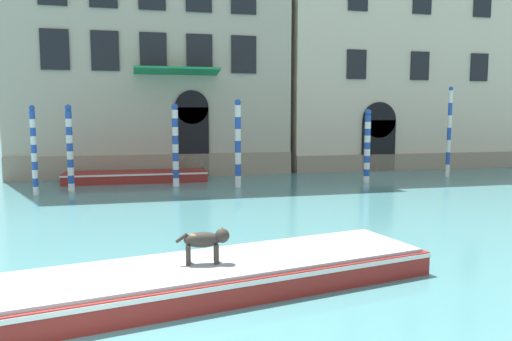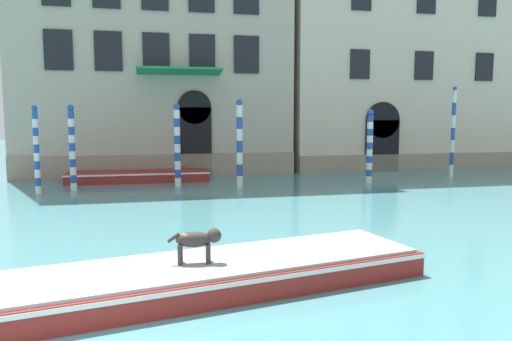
{
  "view_description": "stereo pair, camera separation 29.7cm",
  "coord_description": "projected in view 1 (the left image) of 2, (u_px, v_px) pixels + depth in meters",
  "views": [
    {
      "loc": [
        0.68,
        -5.79,
        3.23
      ],
      "look_at": [
        4.75,
        11.27,
        1.2
      ],
      "focal_mm": 35.0,
      "sensor_mm": 36.0,
      "label": 1
    },
    {
      "loc": [
        0.97,
        -5.85,
        3.23
      ],
      "look_at": [
        4.75,
        11.27,
        1.2
      ],
      "focal_mm": 35.0,
      "sensor_mm": 36.0,
      "label": 2
    }
  ],
  "objects": [
    {
      "name": "palazzo_right",
      "position": [
        394.0,
        28.0,
        30.32
      ],
      "size": [
        14.24,
        6.13,
        16.77
      ],
      "color": "beige",
      "rests_on": "ground_plane"
    },
    {
      "name": "boat_foreground",
      "position": [
        216.0,
        275.0,
        9.14
      ],
      "size": [
        8.63,
        3.73,
        0.53
      ],
      "rotation": [
        0.0,
        0.0,
        0.2
      ],
      "color": "maroon",
      "rests_on": "ground_plane"
    },
    {
      "name": "dog_on_deck",
      "position": [
        206.0,
        240.0,
        8.98
      ],
      "size": [
        0.97,
        0.35,
        0.65
      ],
      "rotation": [
        0.0,
        0.0,
        -0.1
      ],
      "color": "#332D28",
      "rests_on": "boat_foreground"
    },
    {
      "name": "boat_moored_near_palazzo",
      "position": [
        136.0,
        176.0,
        23.46
      ],
      "size": [
        6.59,
        1.81,
        0.49
      ],
      "rotation": [
        0.0,
        0.0,
        -0.01
      ],
      "color": "maroon",
      "rests_on": "ground_plane"
    },
    {
      "name": "mooring_pole_0",
      "position": [
        70.0,
        148.0,
        20.44
      ],
      "size": [
        0.26,
        0.26,
        3.57
      ],
      "color": "white",
      "rests_on": "ground_plane"
    },
    {
      "name": "mooring_pole_1",
      "position": [
        449.0,
        132.0,
        25.22
      ],
      "size": [
        0.21,
        0.21,
        4.54
      ],
      "color": "white",
      "rests_on": "ground_plane"
    },
    {
      "name": "mooring_pole_2",
      "position": [
        175.0,
        145.0,
        21.84
      ],
      "size": [
        0.28,
        0.28,
        3.63
      ],
      "color": "white",
      "rests_on": "ground_plane"
    },
    {
      "name": "mooring_pole_3",
      "position": [
        367.0,
        146.0,
        23.04
      ],
      "size": [
        0.29,
        0.29,
        3.4
      ],
      "color": "white",
      "rests_on": "ground_plane"
    },
    {
      "name": "mooring_pole_4",
      "position": [
        238.0,
        143.0,
        21.52
      ],
      "size": [
        0.27,
        0.27,
        3.82
      ],
      "color": "white",
      "rests_on": "ground_plane"
    },
    {
      "name": "mooring_pole_5",
      "position": [
        34.0,
        150.0,
        19.54
      ],
      "size": [
        0.22,
        0.22,
        3.53
      ],
      "color": "white",
      "rests_on": "ground_plane"
    }
  ]
}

